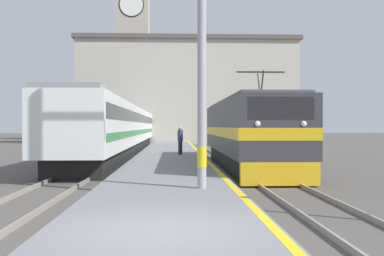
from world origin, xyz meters
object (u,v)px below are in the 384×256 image
object	(u,v)px
locomotive_train	(247,133)
clock_tower	(133,43)
passenger_train	(132,127)
catenary_mast	(206,37)
person_on_platform	(180,140)

from	to	relation	value
locomotive_train	clock_tower	distance (m)	47.44
passenger_train	catenary_mast	world-z (taller)	catenary_mast
catenary_mast	clock_tower	bearing A→B (deg)	97.33
person_on_platform	clock_tower	distance (m)	41.43
locomotive_train	catenary_mast	size ratio (longest dim) A/B	1.66
clock_tower	locomotive_train	bearing A→B (deg)	-77.77
locomotive_train	passenger_train	bearing A→B (deg)	109.75
locomotive_train	clock_tower	bearing A→B (deg)	102.23
clock_tower	passenger_train	bearing A→B (deg)	-85.01
catenary_mast	clock_tower	distance (m)	55.35
passenger_train	catenary_mast	size ratio (longest dim) A/B	6.27
locomotive_train	clock_tower	world-z (taller)	clock_tower
passenger_train	person_on_platform	size ratio (longest dim) A/B	30.77
passenger_train	clock_tower	xyz separation A→B (m)	(-2.05, 23.40, 12.49)
person_on_platform	locomotive_train	bearing A→B (deg)	-61.39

